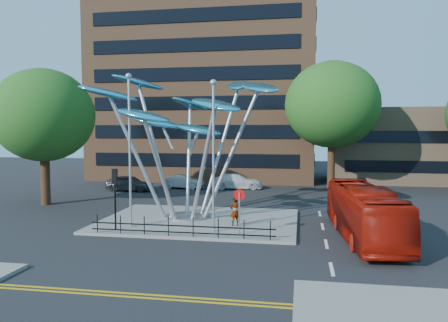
% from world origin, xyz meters
% --- Properties ---
extents(ground, '(120.00, 120.00, 0.00)m').
position_xyz_m(ground, '(0.00, 0.00, 0.00)').
color(ground, black).
rests_on(ground, ground).
extents(traffic_island, '(12.00, 9.00, 0.15)m').
position_xyz_m(traffic_island, '(-1.00, 6.00, 0.07)').
color(traffic_island, slate).
rests_on(traffic_island, ground).
extents(double_yellow_near, '(40.00, 0.12, 0.01)m').
position_xyz_m(double_yellow_near, '(0.00, -6.00, 0.01)').
color(double_yellow_near, gold).
rests_on(double_yellow_near, ground).
extents(double_yellow_far, '(40.00, 0.12, 0.01)m').
position_xyz_m(double_yellow_far, '(0.00, -6.30, 0.01)').
color(double_yellow_far, gold).
rests_on(double_yellow_far, ground).
extents(brick_tower, '(25.00, 15.00, 30.00)m').
position_xyz_m(brick_tower, '(-6.00, 32.00, 15.00)').
color(brick_tower, brown).
rests_on(brick_tower, ground).
extents(low_building_near, '(15.00, 8.00, 8.00)m').
position_xyz_m(low_building_near, '(16.00, 30.00, 4.00)').
color(low_building_near, '#9E7F5C').
rests_on(low_building_near, ground).
extents(tree_right, '(8.80, 8.80, 12.11)m').
position_xyz_m(tree_right, '(8.00, 22.00, 8.04)').
color(tree_right, black).
rests_on(tree_right, ground).
extents(tree_left, '(7.60, 7.60, 10.32)m').
position_xyz_m(tree_left, '(-14.00, 10.00, 6.79)').
color(tree_left, black).
rests_on(tree_left, ground).
extents(leaf_sculpture, '(12.72, 9.54, 9.51)m').
position_xyz_m(leaf_sculpture, '(-2.07, 6.68, 6.87)').
color(leaf_sculpture, '#9EA0A5').
rests_on(leaf_sculpture, traffic_island).
extents(street_lamp_left, '(0.36, 0.36, 8.80)m').
position_xyz_m(street_lamp_left, '(-4.50, 3.50, 5.36)').
color(street_lamp_left, '#9EA0A5').
rests_on(street_lamp_left, traffic_island).
extents(street_lamp_right, '(0.36, 0.36, 8.30)m').
position_xyz_m(street_lamp_right, '(0.50, 3.00, 5.09)').
color(street_lamp_right, '#9EA0A5').
rests_on(street_lamp_right, traffic_island).
extents(traffic_light_island, '(0.28, 0.18, 3.42)m').
position_xyz_m(traffic_light_island, '(-5.00, 2.50, 2.61)').
color(traffic_light_island, black).
rests_on(traffic_light_island, traffic_island).
extents(no_entry_sign_island, '(0.60, 0.10, 2.45)m').
position_xyz_m(no_entry_sign_island, '(2.00, 2.52, 1.82)').
color(no_entry_sign_island, '#9EA0A5').
rests_on(no_entry_sign_island, traffic_island).
extents(pedestrian_railing_front, '(10.00, 0.06, 1.00)m').
position_xyz_m(pedestrian_railing_front, '(-1.00, 1.70, 0.55)').
color(pedestrian_railing_front, black).
rests_on(pedestrian_railing_front, traffic_island).
extents(red_bus, '(3.22, 10.21, 2.80)m').
position_xyz_m(red_bus, '(8.50, 3.51, 1.40)').
color(red_bus, '#921106').
rests_on(red_bus, ground).
extents(pedestrian, '(0.71, 0.60, 1.66)m').
position_xyz_m(pedestrian, '(1.43, 4.69, 0.98)').
color(pedestrian, gray).
rests_on(pedestrian, traffic_island).
extents(parked_car_left, '(4.38, 1.87, 1.48)m').
position_xyz_m(parked_car_left, '(-10.51, 18.04, 0.74)').
color(parked_car_left, '#383B3F').
rests_on(parked_car_left, ground).
extents(parked_car_mid, '(4.17, 1.79, 1.34)m').
position_xyz_m(parked_car_mid, '(-6.01, 20.53, 0.67)').
color(parked_car_mid, '#A7AAAF').
rests_on(parked_car_mid, ground).
extents(parked_car_right, '(5.21, 2.68, 1.45)m').
position_xyz_m(parked_car_right, '(-0.89, 21.29, 0.72)').
color(parked_car_right, silver).
rests_on(parked_car_right, ground).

